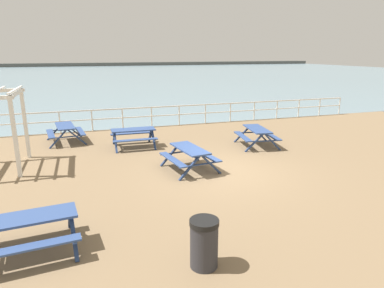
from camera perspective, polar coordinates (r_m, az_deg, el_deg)
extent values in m
cube|color=#846B4C|center=(11.66, 4.96, -4.99)|extent=(30.00, 24.00, 0.20)
cube|color=gray|center=(63.07, -14.59, 11.07)|extent=(142.00, 90.00, 0.01)
cube|color=#4C4C47|center=(105.95, -16.34, 12.38)|extent=(142.00, 6.00, 1.80)
cube|color=white|center=(18.54, -4.46, 6.22)|extent=(23.00, 0.06, 0.06)
cube|color=white|center=(18.62, -4.43, 4.78)|extent=(23.00, 0.05, 0.05)
cylinder|color=white|center=(18.28, -25.93, 2.94)|extent=(0.07, 0.07, 1.05)
cylinder|color=white|center=(18.13, -21.14, 3.36)|extent=(0.07, 0.07, 1.05)
cylinder|color=white|center=(18.12, -16.30, 3.76)|extent=(0.07, 0.07, 1.05)
cylinder|color=white|center=(18.23, -11.47, 4.14)|extent=(0.07, 0.07, 1.05)
cylinder|color=white|center=(18.47, -6.74, 4.47)|extent=(0.07, 0.07, 1.05)
cylinder|color=white|center=(18.83, -2.16, 4.77)|extent=(0.07, 0.07, 1.05)
cylinder|color=white|center=(19.30, 2.24, 5.02)|extent=(0.07, 0.07, 1.05)
cylinder|color=white|center=(19.89, 6.39, 5.24)|extent=(0.07, 0.07, 1.05)
cylinder|color=white|center=(20.57, 10.30, 5.42)|extent=(0.07, 0.07, 1.05)
cylinder|color=white|center=(21.34, 13.94, 5.56)|extent=(0.07, 0.07, 1.05)
cylinder|color=white|center=(22.19, 17.32, 5.67)|extent=(0.07, 0.07, 1.05)
cylinder|color=white|center=(23.11, 20.44, 5.76)|extent=(0.07, 0.07, 1.05)
cylinder|color=white|center=(24.09, 23.31, 5.82)|extent=(0.07, 0.07, 1.05)
cube|color=#334C84|center=(11.51, -0.39, -0.76)|extent=(0.95, 1.88, 0.05)
cube|color=#334C84|center=(11.34, -3.20, -2.60)|extent=(0.52, 1.82, 0.04)
cube|color=#334C84|center=(11.87, 2.30, -1.79)|extent=(0.52, 1.82, 0.04)
cube|color=navy|center=(12.14, -3.61, -1.78)|extent=(0.80, 0.19, 0.79)
cube|color=navy|center=(12.44, -0.43, -1.33)|extent=(0.80, 0.19, 0.79)
cube|color=navy|center=(12.28, -2.00, -1.35)|extent=(1.49, 0.28, 0.04)
cube|color=navy|center=(10.79, -0.34, -3.93)|extent=(0.80, 0.19, 0.79)
cube|color=navy|center=(11.13, 3.13, -3.36)|extent=(0.80, 0.19, 0.79)
cube|color=navy|center=(10.94, 1.42, -3.42)|extent=(1.49, 0.28, 0.04)
cube|color=#334C84|center=(14.71, 10.80, 2.48)|extent=(0.97, 1.89, 0.05)
cube|color=#334C84|center=(14.58, 8.45, 1.26)|extent=(0.53, 1.82, 0.04)
cube|color=#334C84|center=(15.00, 12.97, 1.43)|extent=(0.53, 1.82, 0.04)
cube|color=navy|center=(15.39, 8.43, 1.71)|extent=(0.80, 0.20, 0.79)
cube|color=navy|center=(15.64, 11.05, 1.80)|extent=(0.80, 0.20, 0.79)
cube|color=navy|center=(15.50, 9.76, 1.92)|extent=(1.49, 0.29, 0.04)
cube|color=navy|center=(13.96, 10.37, 0.24)|extent=(0.80, 0.20, 0.79)
cube|color=navy|center=(14.23, 13.21, 0.37)|extent=(0.80, 0.20, 0.79)
cube|color=navy|center=(14.08, 11.81, 0.48)|extent=(1.49, 0.29, 0.04)
cube|color=#334C84|center=(7.58, -25.59, -10.98)|extent=(1.86, 0.88, 0.05)
cube|color=#334C84|center=(8.27, -25.29, -11.06)|extent=(1.82, 0.44, 0.04)
cube|color=#334C84|center=(7.16, -25.37, -15.23)|extent=(1.82, 0.44, 0.04)
cube|color=navy|center=(8.07, -19.62, -11.68)|extent=(0.16, 0.80, 0.79)
cube|color=navy|center=(7.40, -19.09, -14.17)|extent=(0.16, 0.80, 0.79)
cube|color=navy|center=(7.72, -19.40, -12.57)|extent=(0.21, 1.50, 0.04)
cube|color=#334C84|center=(16.08, -20.38, 2.86)|extent=(0.92, 1.87, 0.05)
cube|color=#334C84|center=(16.10, -22.47, 1.58)|extent=(0.48, 1.82, 0.04)
cube|color=#334C84|center=(16.20, -18.11, 2.06)|extent=(0.48, 1.82, 0.04)
cube|color=navy|center=(16.89, -21.79, 1.98)|extent=(0.80, 0.18, 0.79)
cube|color=navy|center=(16.95, -19.27, 2.25)|extent=(0.80, 0.18, 0.79)
cube|color=navy|center=(16.91, -20.54, 2.26)|extent=(1.50, 0.24, 0.04)
cube|color=navy|center=(15.37, -21.35, 0.81)|extent=(0.80, 0.18, 0.79)
cube|color=navy|center=(15.43, -18.59, 1.11)|extent=(0.80, 0.18, 0.79)
cube|color=navy|center=(15.39, -19.98, 1.12)|extent=(1.50, 0.24, 0.04)
cube|color=#334C84|center=(14.53, -9.76, 2.38)|extent=(1.81, 0.74, 0.05)
cube|color=#334C84|center=(15.20, -10.02, 1.76)|extent=(1.80, 0.30, 0.04)
cube|color=#334C84|center=(14.00, -9.36, 0.65)|extent=(1.80, 0.30, 0.04)
cube|color=navy|center=(15.09, -6.95, 1.50)|extent=(0.10, 0.79, 0.79)
cube|color=navy|center=(14.38, -6.41, 0.83)|extent=(0.10, 0.79, 0.79)
cube|color=navy|center=(14.72, -6.70, 1.34)|extent=(0.09, 1.50, 0.04)
cube|color=navy|center=(14.91, -12.86, 1.05)|extent=(0.10, 0.79, 0.79)
cube|color=navy|center=(14.18, -12.61, 0.36)|extent=(0.10, 0.79, 0.79)
cube|color=navy|center=(14.53, -12.75, 0.89)|extent=(0.09, 1.50, 0.04)
cube|color=white|center=(14.18, -25.97, 2.82)|extent=(0.12, 0.12, 2.50)
cube|color=white|center=(12.06, -27.33, 0.72)|extent=(0.12, 0.12, 2.50)
cube|color=white|center=(12.92, -27.27, 7.51)|extent=(0.15, 2.44, 0.12)
cube|color=white|center=(12.91, -27.34, 8.04)|extent=(0.11, 2.56, 0.04)
cylinder|color=#2D2D33|center=(6.61, 2.01, -16.55)|extent=(0.52, 0.52, 0.85)
cylinder|color=black|center=(6.37, 2.05, -12.91)|extent=(0.55, 0.55, 0.10)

